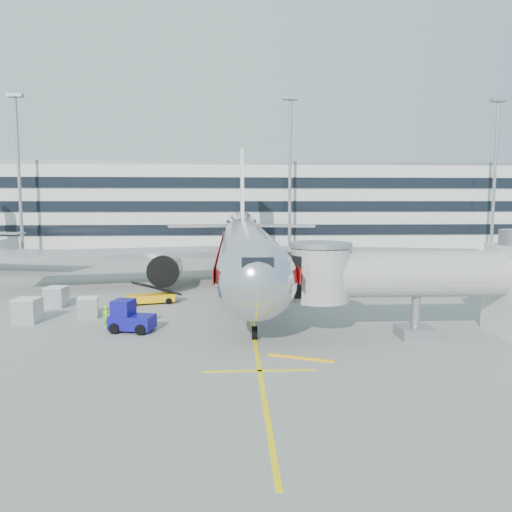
{
  "coord_description": "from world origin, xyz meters",
  "views": [
    {
      "loc": [
        -1.4,
        -39.27,
        8.84
      ],
      "look_at": [
        0.71,
        4.81,
        4.0
      ],
      "focal_mm": 35.0,
      "sensor_mm": 36.0,
      "label": 1
    }
  ],
  "objects_px": {
    "belt_loader": "(150,297)",
    "main_jet": "(246,246)",
    "cargo_container_front": "(27,310)",
    "cargo_container_right": "(88,307)",
    "ramp_worker": "(107,317)",
    "cargo_container_left": "(56,297)",
    "baggage_tug": "(129,318)"
  },
  "relations": [
    {
      "from": "belt_loader",
      "to": "cargo_container_left",
      "type": "bearing_deg",
      "value": -174.05
    },
    {
      "from": "main_jet",
      "to": "baggage_tug",
      "type": "relative_size",
      "value": 15.94
    },
    {
      "from": "main_jet",
      "to": "cargo_container_left",
      "type": "xyz_separation_m",
      "value": [
        -16.25,
        -8.87,
        -3.38
      ]
    },
    {
      "from": "main_jet",
      "to": "ramp_worker",
      "type": "xyz_separation_m",
      "value": [
        -10.2,
        -16.4,
        -3.43
      ]
    },
    {
      "from": "ramp_worker",
      "to": "cargo_container_front",
      "type": "bearing_deg",
      "value": 128.83
    },
    {
      "from": "baggage_tug",
      "to": "cargo_container_front",
      "type": "height_order",
      "value": "baggage_tug"
    },
    {
      "from": "baggage_tug",
      "to": "ramp_worker",
      "type": "bearing_deg",
      "value": 152.58
    },
    {
      "from": "main_jet",
      "to": "cargo_container_front",
      "type": "height_order",
      "value": "main_jet"
    },
    {
      "from": "baggage_tug",
      "to": "cargo_container_front",
      "type": "distance_m",
      "value": 8.55
    },
    {
      "from": "cargo_container_right",
      "to": "cargo_container_front",
      "type": "relative_size",
      "value": 0.95
    },
    {
      "from": "belt_loader",
      "to": "main_jet",
      "type": "bearing_deg",
      "value": 43.41
    },
    {
      "from": "cargo_container_right",
      "to": "ramp_worker",
      "type": "relative_size",
      "value": 1.07
    },
    {
      "from": "baggage_tug",
      "to": "cargo_container_left",
      "type": "distance_m",
      "value": 11.51
    },
    {
      "from": "baggage_tug",
      "to": "cargo_container_right",
      "type": "distance_m",
      "value": 5.94
    },
    {
      "from": "main_jet",
      "to": "cargo_container_left",
      "type": "distance_m",
      "value": 18.83
    },
    {
      "from": "main_jet",
      "to": "cargo_container_right",
      "type": "height_order",
      "value": "main_jet"
    },
    {
      "from": "belt_loader",
      "to": "ramp_worker",
      "type": "xyz_separation_m",
      "value": [
        -1.67,
        -8.33,
        0.22
      ]
    },
    {
      "from": "cargo_container_right",
      "to": "ramp_worker",
      "type": "height_order",
      "value": "ramp_worker"
    },
    {
      "from": "belt_loader",
      "to": "baggage_tug",
      "type": "relative_size",
      "value": 1.37
    },
    {
      "from": "main_jet",
      "to": "belt_loader",
      "type": "height_order",
      "value": "main_jet"
    },
    {
      "from": "baggage_tug",
      "to": "cargo_container_left",
      "type": "xyz_separation_m",
      "value": [
        -7.82,
        8.44,
        -0.09
      ]
    },
    {
      "from": "cargo_container_right",
      "to": "cargo_container_left",
      "type": "bearing_deg",
      "value": 132.83
    },
    {
      "from": "cargo_container_left",
      "to": "cargo_container_right",
      "type": "xyz_separation_m",
      "value": [
        3.79,
        -4.08,
        -0.08
      ]
    },
    {
      "from": "baggage_tug",
      "to": "cargo_container_left",
      "type": "bearing_deg",
      "value": 132.81
    },
    {
      "from": "ramp_worker",
      "to": "baggage_tug",
      "type": "bearing_deg",
      "value": -60.24
    },
    {
      "from": "belt_loader",
      "to": "cargo_container_left",
      "type": "relative_size",
      "value": 2.52
    },
    {
      "from": "main_jet",
      "to": "ramp_worker",
      "type": "bearing_deg",
      "value": -121.88
    },
    {
      "from": "baggage_tug",
      "to": "main_jet",
      "type": "bearing_deg",
      "value": 64.03
    },
    {
      "from": "cargo_container_left",
      "to": "main_jet",
      "type": "bearing_deg",
      "value": 28.63
    },
    {
      "from": "belt_loader",
      "to": "cargo_container_right",
      "type": "relative_size",
      "value": 2.57
    },
    {
      "from": "belt_loader",
      "to": "baggage_tug",
      "type": "xyz_separation_m",
      "value": [
        0.09,
        -9.25,
        0.37
      ]
    },
    {
      "from": "cargo_container_front",
      "to": "ramp_worker",
      "type": "distance_m",
      "value": 6.58
    }
  ]
}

